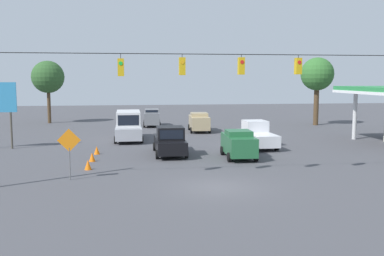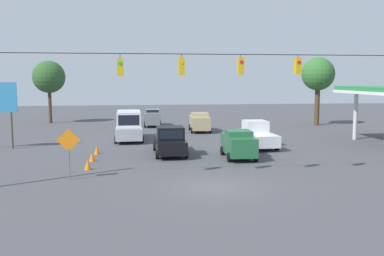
{
  "view_description": "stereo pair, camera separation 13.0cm",
  "coord_description": "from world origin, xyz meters",
  "px_view_note": "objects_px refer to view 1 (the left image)",
  "views": [
    {
      "loc": [
        4.15,
        21.06,
        5.54
      ],
      "look_at": [
        0.06,
        -9.09,
        2.03
      ],
      "focal_mm": 40.0,
      "sensor_mm": 36.0,
      "label": 1
    },
    {
      "loc": [
        4.02,
        21.07,
        5.54
      ],
      "look_at": [
        0.06,
        -9.09,
        2.03
      ],
      "focal_mm": 40.0,
      "sensor_mm": 36.0,
      "label": 2
    }
  ],
  "objects_px": {
    "tree_horizon_right": "(48,77)",
    "box_truck_silver_withflow_far": "(129,126)",
    "traffic_cone_third": "(97,150)",
    "traffic_cone_second": "(92,157)",
    "pickup_truck_black_withflow_mid": "(170,141)",
    "pickup_truck_white_oncoming_far": "(257,135)",
    "sedan_tan_oncoming_deep": "(199,122)",
    "sedan_green_crossing_near": "(239,144)",
    "overhead_signal_span": "(212,91)",
    "tree_horizon_left": "(317,75)",
    "sedan_grey_withflow_deep": "(152,117)",
    "traffic_cone_nearest": "(88,165)",
    "work_zone_sign": "(69,144)"
  },
  "relations": [
    {
      "from": "box_truck_silver_withflow_far",
      "to": "sedan_grey_withflow_deep",
      "type": "bearing_deg",
      "value": -103.2
    },
    {
      "from": "pickup_truck_white_oncoming_far",
      "to": "sedan_grey_withflow_deep",
      "type": "height_order",
      "value": "pickup_truck_white_oncoming_far"
    },
    {
      "from": "traffic_cone_nearest",
      "to": "work_zone_sign",
      "type": "xyz_separation_m",
      "value": [
        0.69,
        2.58,
        1.68
      ]
    },
    {
      "from": "overhead_signal_span",
      "to": "tree_horizon_left",
      "type": "distance_m",
      "value": 31.32
    },
    {
      "from": "traffic_cone_third",
      "to": "traffic_cone_second",
      "type": "bearing_deg",
      "value": 88.46
    },
    {
      "from": "traffic_cone_nearest",
      "to": "pickup_truck_black_withflow_mid",
      "type": "bearing_deg",
      "value": -139.91
    },
    {
      "from": "box_truck_silver_withflow_far",
      "to": "traffic_cone_nearest",
      "type": "distance_m",
      "value": 13.06
    },
    {
      "from": "overhead_signal_span",
      "to": "box_truck_silver_withflow_far",
      "type": "relative_size",
      "value": 3.43
    },
    {
      "from": "traffic_cone_nearest",
      "to": "tree_horizon_right",
      "type": "relative_size",
      "value": 0.08
    },
    {
      "from": "sedan_tan_oncoming_deep",
      "to": "tree_horizon_left",
      "type": "bearing_deg",
      "value": -163.41
    },
    {
      "from": "sedan_green_crossing_near",
      "to": "traffic_cone_second",
      "type": "bearing_deg",
      "value": -0.49
    },
    {
      "from": "pickup_truck_black_withflow_mid",
      "to": "tree_horizon_right",
      "type": "distance_m",
      "value": 28.19
    },
    {
      "from": "traffic_cone_nearest",
      "to": "tree_horizon_right",
      "type": "distance_m",
      "value": 30.53
    },
    {
      "from": "sedan_tan_oncoming_deep",
      "to": "traffic_cone_third",
      "type": "distance_m",
      "value": 15.7
    },
    {
      "from": "pickup_truck_black_withflow_mid",
      "to": "sedan_green_crossing_near",
      "type": "xyz_separation_m",
      "value": [
        -4.66,
        1.99,
        0.04
      ]
    },
    {
      "from": "box_truck_silver_withflow_far",
      "to": "work_zone_sign",
      "type": "height_order",
      "value": "work_zone_sign"
    },
    {
      "from": "work_zone_sign",
      "to": "traffic_cone_second",
      "type": "bearing_deg",
      "value": -97.52
    },
    {
      "from": "overhead_signal_span",
      "to": "tree_horizon_left",
      "type": "relative_size",
      "value": 2.8
    },
    {
      "from": "traffic_cone_second",
      "to": "work_zone_sign",
      "type": "bearing_deg",
      "value": 82.48
    },
    {
      "from": "pickup_truck_black_withflow_mid",
      "to": "tree_horizon_left",
      "type": "distance_m",
      "value": 26.53
    },
    {
      "from": "tree_horizon_left",
      "to": "traffic_cone_third",
      "type": "bearing_deg",
      "value": 34.68
    },
    {
      "from": "pickup_truck_black_withflow_mid",
      "to": "traffic_cone_second",
      "type": "bearing_deg",
      "value": 19.4
    },
    {
      "from": "traffic_cone_third",
      "to": "tree_horizon_left",
      "type": "bearing_deg",
      "value": -145.32
    },
    {
      "from": "sedan_green_crossing_near",
      "to": "box_truck_silver_withflow_far",
      "type": "height_order",
      "value": "box_truck_silver_withflow_far"
    },
    {
      "from": "pickup_truck_black_withflow_mid",
      "to": "box_truck_silver_withflow_far",
      "type": "relative_size",
      "value": 0.82
    },
    {
      "from": "overhead_signal_span",
      "to": "sedan_green_crossing_near",
      "type": "height_order",
      "value": "overhead_signal_span"
    },
    {
      "from": "sedan_green_crossing_near",
      "to": "traffic_cone_nearest",
      "type": "height_order",
      "value": "sedan_green_crossing_near"
    },
    {
      "from": "sedan_tan_oncoming_deep",
      "to": "tree_horizon_right",
      "type": "relative_size",
      "value": 0.58
    },
    {
      "from": "tree_horizon_right",
      "to": "box_truck_silver_withflow_far",
      "type": "bearing_deg",
      "value": 121.72
    },
    {
      "from": "tree_horizon_left",
      "to": "box_truck_silver_withflow_far",
      "type": "bearing_deg",
      "value": 23.2
    },
    {
      "from": "box_truck_silver_withflow_far",
      "to": "tree_horizon_right",
      "type": "distance_m",
      "value": 19.58
    },
    {
      "from": "traffic_cone_third",
      "to": "tree_horizon_right",
      "type": "xyz_separation_m",
      "value": [
        7.78,
        -23.61,
        5.42
      ]
    },
    {
      "from": "pickup_truck_black_withflow_mid",
      "to": "box_truck_silver_withflow_far",
      "type": "distance_m",
      "value": 8.83
    },
    {
      "from": "pickup_truck_black_withflow_mid",
      "to": "traffic_cone_third",
      "type": "relative_size",
      "value": 8.9
    },
    {
      "from": "pickup_truck_white_oncoming_far",
      "to": "traffic_cone_third",
      "type": "relative_size",
      "value": 9.07
    },
    {
      "from": "sedan_green_crossing_near",
      "to": "tree_horizon_right",
      "type": "relative_size",
      "value": 0.54
    },
    {
      "from": "pickup_truck_white_oncoming_far",
      "to": "overhead_signal_span",
      "type": "bearing_deg",
      "value": 62.1
    },
    {
      "from": "sedan_grey_withflow_deep",
      "to": "traffic_cone_third",
      "type": "height_order",
      "value": "sedan_grey_withflow_deep"
    },
    {
      "from": "pickup_truck_white_oncoming_far",
      "to": "traffic_cone_nearest",
      "type": "bearing_deg",
      "value": 29.41
    },
    {
      "from": "traffic_cone_second",
      "to": "pickup_truck_black_withflow_mid",
      "type": "bearing_deg",
      "value": -160.6
    },
    {
      "from": "traffic_cone_second",
      "to": "work_zone_sign",
      "type": "xyz_separation_m",
      "value": [
        0.69,
        5.23,
        1.68
      ]
    },
    {
      "from": "sedan_green_crossing_near",
      "to": "traffic_cone_third",
      "type": "distance_m",
      "value": 10.42
    },
    {
      "from": "traffic_cone_nearest",
      "to": "sedan_tan_oncoming_deep",
      "type": "bearing_deg",
      "value": -118.26
    },
    {
      "from": "pickup_truck_white_oncoming_far",
      "to": "sedan_tan_oncoming_deep",
      "type": "bearing_deg",
      "value": -73.72
    },
    {
      "from": "traffic_cone_third",
      "to": "work_zone_sign",
      "type": "distance_m",
      "value": 8.23
    },
    {
      "from": "pickup_truck_black_withflow_mid",
      "to": "traffic_cone_third",
      "type": "xyz_separation_m",
      "value": [
        5.33,
        -0.88,
        -0.67
      ]
    },
    {
      "from": "pickup_truck_white_oncoming_far",
      "to": "traffic_cone_third",
      "type": "distance_m",
      "value": 12.8
    },
    {
      "from": "traffic_cone_second",
      "to": "tree_horizon_right",
      "type": "height_order",
      "value": "tree_horizon_right"
    },
    {
      "from": "pickup_truck_white_oncoming_far",
      "to": "sedan_tan_oncoming_deep",
      "type": "relative_size",
      "value": 1.23
    },
    {
      "from": "pickup_truck_black_withflow_mid",
      "to": "sedan_grey_withflow_deep",
      "type": "relative_size",
      "value": 1.18
    }
  ]
}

